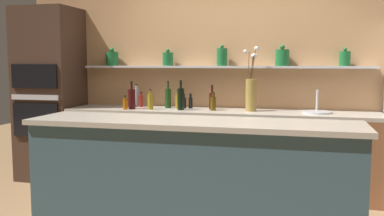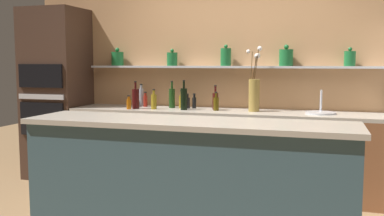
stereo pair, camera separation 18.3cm
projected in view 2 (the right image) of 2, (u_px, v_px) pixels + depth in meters
name	position (u px, v px, depth m)	size (l,w,h in m)	color
back_wall_unit	(236.00, 76.00, 5.10)	(5.20, 0.28, 2.60)	tan
back_counter_unit	(221.00, 150.00, 4.88)	(3.53, 0.62, 0.92)	brown
island_counter	(187.00, 185.00, 3.32)	(2.55, 0.61, 1.02)	#334C56
oven_tower	(57.00, 94.00, 5.43)	(0.71, 0.64, 2.13)	#3D281E
flower_vase	(254.00, 91.00, 4.71)	(0.17, 0.13, 0.72)	olive
sink_fixture	(321.00, 112.00, 4.52)	(0.32, 0.32, 0.25)	#B7B7BC
bottle_sauce_0	(129.00, 104.00, 4.95)	(0.05, 0.05, 0.16)	#9E4C0A
bottle_sauce_1	(145.00, 100.00, 5.23)	(0.05, 0.05, 0.18)	maroon
bottle_wine_2	(215.00, 100.00, 4.93)	(0.07, 0.07, 0.28)	#380C0C
bottle_oil_3	(216.00, 103.00, 4.81)	(0.06, 0.06, 0.21)	#47380A
bottle_sauce_4	(194.00, 102.00, 5.05)	(0.05, 0.05, 0.18)	black
bottle_wine_5	(136.00, 98.00, 5.01)	(0.08, 0.08, 0.32)	#380C0C
bottle_wine_6	(172.00, 98.00, 5.09)	(0.07, 0.07, 0.32)	#193814
bottle_spirit_7	(141.00, 97.00, 5.28)	(0.06, 0.06, 0.28)	gray
bottle_wine_8	(184.00, 99.00, 4.87)	(0.08, 0.08, 0.34)	black
bottle_oil_9	(154.00, 101.00, 4.95)	(0.06, 0.06, 0.23)	olive
bottle_oil_10	(182.00, 101.00, 5.05)	(0.06, 0.06, 0.21)	olive
bottle_sauce_11	(187.00, 102.00, 5.04)	(0.06, 0.06, 0.18)	black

